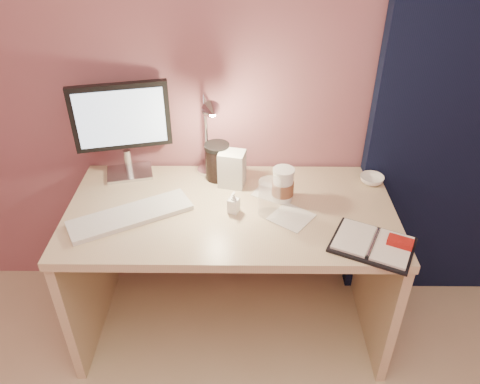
{
  "coord_description": "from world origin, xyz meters",
  "views": [
    {
      "loc": [
        0.05,
        -0.23,
        1.91
      ],
      "look_at": [
        0.04,
        1.33,
        0.85
      ],
      "focal_mm": 35.0,
      "sensor_mm": 36.0,
      "label": 1
    }
  ],
  "objects_px": {
    "clear_cup": "(269,198)",
    "bowl": "(372,180)",
    "desk_lamp": "(198,132)",
    "coffee_cup": "(283,186)",
    "dark_jar": "(217,163)",
    "desk": "(232,238)",
    "monitor": "(122,122)",
    "keyboard": "(131,215)",
    "planner": "(375,244)",
    "lotion_bottle": "(234,202)",
    "product_box": "(232,169)"
  },
  "relations": [
    {
      "from": "clear_cup",
      "to": "coffee_cup",
      "type": "bearing_deg",
      "value": 58.0
    },
    {
      "from": "desk_lamp",
      "to": "dark_jar",
      "type": "bearing_deg",
      "value": 18.53
    },
    {
      "from": "desk",
      "to": "monitor",
      "type": "relative_size",
      "value": 3.08
    },
    {
      "from": "monitor",
      "to": "planner",
      "type": "relative_size",
      "value": 1.23
    },
    {
      "from": "bowl",
      "to": "desk",
      "type": "bearing_deg",
      "value": -168.15
    },
    {
      "from": "desk",
      "to": "bowl",
      "type": "xyz_separation_m",
      "value": [
        0.64,
        0.14,
        0.24
      ]
    },
    {
      "from": "monitor",
      "to": "product_box",
      "type": "xyz_separation_m",
      "value": [
        0.49,
        -0.09,
        -0.19
      ]
    },
    {
      "from": "monitor",
      "to": "lotion_bottle",
      "type": "height_order",
      "value": "monitor"
    },
    {
      "from": "planner",
      "to": "product_box",
      "type": "height_order",
      "value": "product_box"
    },
    {
      "from": "bowl",
      "to": "clear_cup",
      "type": "bearing_deg",
      "value": -153.76
    },
    {
      "from": "coffee_cup",
      "to": "bowl",
      "type": "bearing_deg",
      "value": 18.04
    },
    {
      "from": "coffee_cup",
      "to": "lotion_bottle",
      "type": "distance_m",
      "value": 0.23
    },
    {
      "from": "lotion_bottle",
      "to": "clear_cup",
      "type": "bearing_deg",
      "value": -3.18
    },
    {
      "from": "clear_cup",
      "to": "desk_lamp",
      "type": "distance_m",
      "value": 0.42
    },
    {
      "from": "keyboard",
      "to": "lotion_bottle",
      "type": "bearing_deg",
      "value": -23.28
    },
    {
      "from": "planner",
      "to": "lotion_bottle",
      "type": "bearing_deg",
      "value": -175.71
    },
    {
      "from": "keyboard",
      "to": "planner",
      "type": "height_order",
      "value": "planner"
    },
    {
      "from": "coffee_cup",
      "to": "clear_cup",
      "type": "xyz_separation_m",
      "value": [
        -0.06,
        -0.1,
        0.01
      ]
    },
    {
      "from": "planner",
      "to": "clear_cup",
      "type": "relative_size",
      "value": 2.32
    },
    {
      "from": "keyboard",
      "to": "dark_jar",
      "type": "relative_size",
      "value": 3.21
    },
    {
      "from": "coffee_cup",
      "to": "product_box",
      "type": "xyz_separation_m",
      "value": [
        -0.22,
        0.11,
        0.01
      ]
    },
    {
      "from": "desk",
      "to": "clear_cup",
      "type": "xyz_separation_m",
      "value": [
        0.16,
        -0.1,
        0.31
      ]
    },
    {
      "from": "desk",
      "to": "desk_lamp",
      "type": "xyz_separation_m",
      "value": [
        -0.14,
        0.12,
        0.49
      ]
    },
    {
      "from": "desk",
      "to": "lotion_bottle",
      "type": "xyz_separation_m",
      "value": [
        0.01,
        -0.1,
        0.27
      ]
    },
    {
      "from": "product_box",
      "to": "planner",
      "type": "bearing_deg",
      "value": -25.11
    },
    {
      "from": "clear_cup",
      "to": "lotion_bottle",
      "type": "distance_m",
      "value": 0.15
    },
    {
      "from": "clear_cup",
      "to": "bowl",
      "type": "relative_size",
      "value": 1.44
    },
    {
      "from": "desk",
      "to": "coffee_cup",
      "type": "distance_m",
      "value": 0.37
    },
    {
      "from": "desk_lamp",
      "to": "bowl",
      "type": "bearing_deg",
      "value": -13.56
    },
    {
      "from": "desk",
      "to": "coffee_cup",
      "type": "height_order",
      "value": "coffee_cup"
    },
    {
      "from": "coffee_cup",
      "to": "monitor",
      "type": "bearing_deg",
      "value": 164.25
    },
    {
      "from": "lotion_bottle",
      "to": "desk_lamp",
      "type": "relative_size",
      "value": 0.23
    },
    {
      "from": "product_box",
      "to": "desk_lamp",
      "type": "bearing_deg",
      "value": -171.27
    },
    {
      "from": "planner",
      "to": "desk_lamp",
      "type": "bearing_deg",
      "value": 174.24
    },
    {
      "from": "monitor",
      "to": "dark_jar",
      "type": "height_order",
      "value": "monitor"
    },
    {
      "from": "coffee_cup",
      "to": "desk",
      "type": "bearing_deg",
      "value": 179.51
    },
    {
      "from": "dark_jar",
      "to": "lotion_bottle",
      "type": "bearing_deg",
      "value": -73.26
    },
    {
      "from": "dark_jar",
      "to": "desk_lamp",
      "type": "bearing_deg",
      "value": -146.95
    },
    {
      "from": "keyboard",
      "to": "desk_lamp",
      "type": "relative_size",
      "value": 1.19
    },
    {
      "from": "coffee_cup",
      "to": "dark_jar",
      "type": "height_order",
      "value": "dark_jar"
    },
    {
      "from": "desk",
      "to": "keyboard",
      "type": "bearing_deg",
      "value": -161.41
    },
    {
      "from": "monitor",
      "to": "dark_jar",
      "type": "relative_size",
      "value": 2.88
    },
    {
      "from": "coffee_cup",
      "to": "bowl",
      "type": "xyz_separation_m",
      "value": [
        0.42,
        0.14,
        -0.05
      ]
    },
    {
      "from": "lotion_bottle",
      "to": "product_box",
      "type": "distance_m",
      "value": 0.21
    },
    {
      "from": "bowl",
      "to": "coffee_cup",
      "type": "bearing_deg",
      "value": -161.96
    },
    {
      "from": "clear_cup",
      "to": "bowl",
      "type": "distance_m",
      "value": 0.54
    },
    {
      "from": "monitor",
      "to": "planner",
      "type": "height_order",
      "value": "monitor"
    },
    {
      "from": "clear_cup",
      "to": "keyboard",
      "type": "bearing_deg",
      "value": -176.48
    },
    {
      "from": "desk",
      "to": "product_box",
      "type": "bearing_deg",
      "value": 89.2
    },
    {
      "from": "desk",
      "to": "planner",
      "type": "distance_m",
      "value": 0.68
    }
  ]
}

